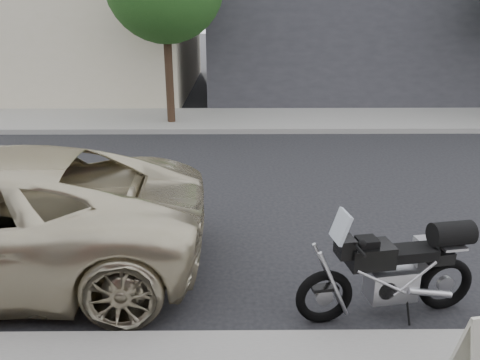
{
  "coord_description": "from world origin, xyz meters",
  "views": [
    {
      "loc": [
        0.01,
        8.23,
        3.48
      ],
      "look_at": [
        -0.06,
        1.28,
        0.9
      ],
      "focal_mm": 35.0,
      "sensor_mm": 36.0,
      "label": 1
    }
  ],
  "objects": [
    {
      "name": "far_building_dark",
      "position": [
        -7.0,
        -13.5,
        3.5
      ],
      "size": [
        16.0,
        11.0,
        7.0
      ],
      "color": "#2C2C31",
      "rests_on": "ground"
    },
    {
      "name": "motorcycle",
      "position": [
        -1.9,
        3.48,
        0.6
      ],
      "size": [
        2.2,
        0.94,
        1.4
      ],
      "rotation": [
        0.0,
        0.0,
        0.16
      ],
      "color": "black",
      "rests_on": "ground"
    },
    {
      "name": "far_sidewalk",
      "position": [
        0.0,
        -6.5,
        0.07
      ],
      "size": [
        44.0,
        3.0,
        0.15
      ],
      "primitive_type": "cube",
      "color": "gray",
      "rests_on": "ground"
    },
    {
      "name": "ground",
      "position": [
        0.0,
        0.0,
        0.0
      ],
      "size": [
        120.0,
        120.0,
        0.0
      ],
      "primitive_type": "plane",
      "color": "black",
      "rests_on": "ground"
    }
  ]
}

